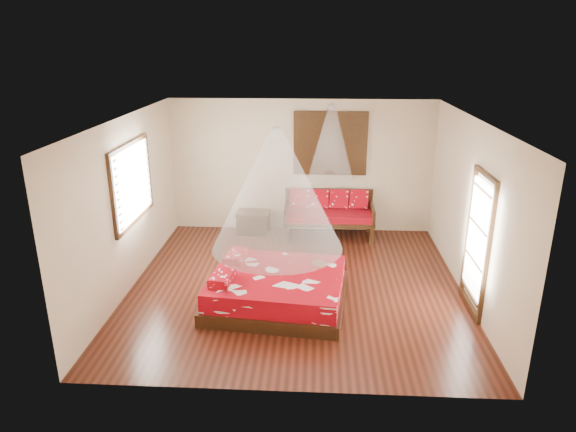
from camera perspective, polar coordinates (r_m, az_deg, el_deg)
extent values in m
cube|color=black|center=(8.75, 0.86, -7.79)|extent=(5.50, 5.50, 0.02)
cube|color=silver|center=(7.89, 0.97, 10.80)|extent=(5.50, 5.50, 0.02)
cube|color=beige|center=(8.76, -17.44, 1.28)|extent=(0.02, 5.50, 2.80)
cube|color=beige|center=(8.56, 19.70, 0.63)|extent=(0.02, 5.50, 2.80)
cube|color=beige|center=(10.87, 1.52, 5.54)|extent=(5.50, 0.02, 2.80)
cube|color=beige|center=(5.66, -0.26, -7.71)|extent=(5.50, 0.02, 2.80)
cube|color=black|center=(8.17, -1.15, -9.00)|extent=(2.27, 2.10, 0.20)
cube|color=#A90513|center=(8.06, -1.16, -7.43)|extent=(2.16, 1.99, 0.30)
cube|color=#A90513|center=(7.79, -7.32, -6.79)|extent=(0.36, 0.57, 0.14)
cube|color=#A90513|center=(8.48, -5.79, -4.50)|extent=(0.36, 0.57, 0.14)
cube|color=black|center=(10.46, -0.19, -1.84)|extent=(0.08, 0.08, 0.42)
cube|color=black|center=(10.50, 9.30, -2.01)|extent=(0.08, 0.08, 0.42)
cube|color=black|center=(11.12, 0.03, -0.54)|extent=(0.08, 0.08, 0.42)
cube|color=black|center=(11.16, 8.95, -0.70)|extent=(0.08, 0.08, 0.42)
cube|color=black|center=(10.71, 4.56, -0.41)|extent=(1.85, 0.82, 0.08)
cube|color=maroon|center=(10.68, 4.57, 0.15)|extent=(1.79, 0.76, 0.14)
cube|color=black|center=(10.98, 4.56, 1.67)|extent=(1.85, 0.06, 0.55)
cube|color=black|center=(10.68, -0.18, 0.49)|extent=(0.06, 0.82, 0.30)
cube|color=black|center=(10.72, 9.32, 0.31)|extent=(0.06, 0.82, 0.30)
cube|color=#A90513|center=(10.84, 1.31, 1.97)|extent=(0.39, 0.20, 0.41)
cube|color=#A90513|center=(10.83, 3.49, 1.93)|extent=(0.39, 0.20, 0.41)
cube|color=#A90513|center=(10.84, 5.67, 1.89)|extent=(0.39, 0.20, 0.41)
cube|color=#A90513|center=(10.87, 7.84, 1.85)|extent=(0.39, 0.20, 0.41)
cube|color=black|center=(10.99, -3.87, -0.81)|extent=(0.68, 0.50, 0.42)
cube|color=black|center=(10.91, -3.90, 0.36)|extent=(0.72, 0.55, 0.05)
cube|color=black|center=(10.72, 4.73, 8.03)|extent=(1.52, 0.06, 1.32)
cube|color=black|center=(10.71, 4.73, 8.02)|extent=(1.35, 0.04, 1.10)
cube|color=black|center=(8.84, -16.95, 3.53)|extent=(0.08, 1.74, 1.34)
cube|color=silver|center=(8.83, -16.71, 3.53)|extent=(0.04, 1.54, 1.10)
cube|color=black|center=(8.13, 20.28, -3.05)|extent=(0.08, 1.02, 2.16)
cube|color=white|center=(8.09, 20.22, -2.39)|extent=(0.03, 0.82, 1.70)
cylinder|color=brown|center=(8.33, 3.42, -5.28)|extent=(0.23, 0.23, 0.03)
cone|color=white|center=(7.51, -1.24, 2.86)|extent=(1.97, 1.97, 1.80)
cone|color=white|center=(10.24, 4.80, 8.07)|extent=(0.93, 0.93, 1.50)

